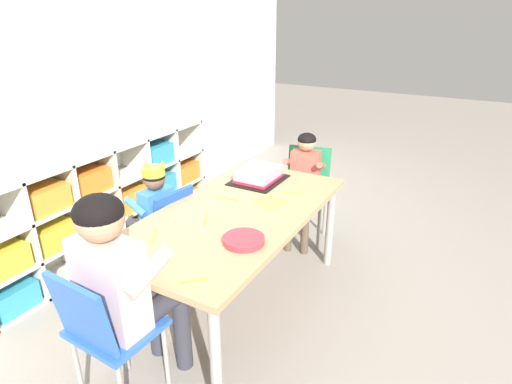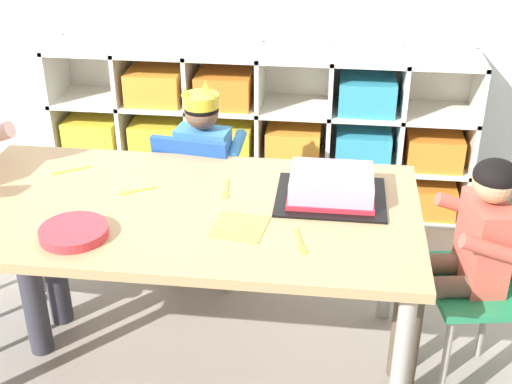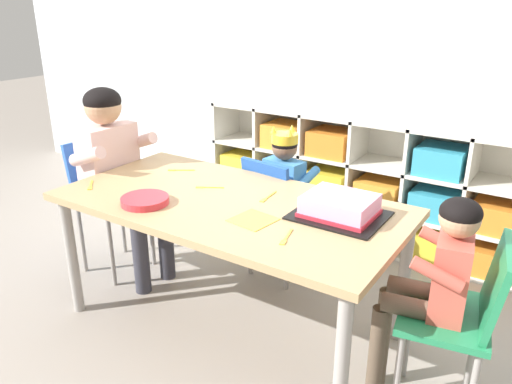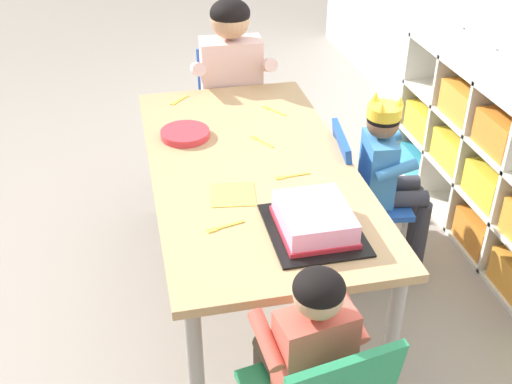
{
  "view_description": "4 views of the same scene",
  "coord_description": "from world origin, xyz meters",
  "px_view_note": "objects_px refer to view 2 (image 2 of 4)",
  "views": [
    {
      "loc": [
        -1.83,
        -1.15,
        1.67
      ],
      "look_at": [
        0.22,
        -0.01,
        0.67
      ],
      "focal_mm": 29.72,
      "sensor_mm": 36.0,
      "label": 1
    },
    {
      "loc": [
        0.47,
        -1.91,
        1.74
      ],
      "look_at": [
        0.25,
        -0.06,
        0.74
      ],
      "focal_mm": 48.67,
      "sensor_mm": 36.0,
      "label": 2
    },
    {
      "loc": [
        1.21,
        -1.63,
        1.47
      ],
      "look_at": [
        0.16,
        -0.03,
        0.72
      ],
      "focal_mm": 35.24,
      "sensor_mm": 36.0,
      "label": 3
    },
    {
      "loc": [
        2.1,
        -0.44,
        1.88
      ],
      "look_at": [
        0.26,
        -0.04,
        0.67
      ],
      "focal_mm": 44.69,
      "sensor_mm": 36.0,
      "label": 4
    }
  ],
  "objects_px": {
    "activity_table": "(184,223)",
    "fork_near_cake_tray": "(136,191)",
    "birthday_cake_on_tray": "(331,188)",
    "fork_scattered_mid_table": "(69,171)",
    "fork_at_table_front_edge": "(301,243)",
    "child_with_crown": "(207,156)",
    "fork_beside_plate_stack": "(226,189)",
    "classroom_chair_blue": "(200,195)",
    "classroom_chair_guest_side": "(494,278)",
    "guest_at_table_side": "(466,250)",
    "paper_plate_stack": "(74,232)"
  },
  "relations": [
    {
      "from": "birthday_cake_on_tray",
      "to": "guest_at_table_side",
      "type": "bearing_deg",
      "value": -19.02
    },
    {
      "from": "activity_table",
      "to": "classroom_chair_guest_side",
      "type": "height_order",
      "value": "classroom_chair_guest_side"
    },
    {
      "from": "birthday_cake_on_tray",
      "to": "fork_beside_plate_stack",
      "type": "bearing_deg",
      "value": 177.75
    },
    {
      "from": "child_with_crown",
      "to": "classroom_chair_guest_side",
      "type": "distance_m",
      "value": 1.21
    },
    {
      "from": "classroom_chair_guest_side",
      "to": "fork_beside_plate_stack",
      "type": "distance_m",
      "value": 0.91
    },
    {
      "from": "activity_table",
      "to": "fork_near_cake_tray",
      "type": "bearing_deg",
      "value": 156.4
    },
    {
      "from": "paper_plate_stack",
      "to": "fork_near_cake_tray",
      "type": "bearing_deg",
      "value": 70.63
    },
    {
      "from": "classroom_chair_guest_side",
      "to": "fork_scattered_mid_table",
      "type": "bearing_deg",
      "value": -108.12
    },
    {
      "from": "child_with_crown",
      "to": "activity_table",
      "type": "bearing_deg",
      "value": 101.18
    },
    {
      "from": "fork_near_cake_tray",
      "to": "classroom_chair_blue",
      "type": "bearing_deg",
      "value": 42.37
    },
    {
      "from": "birthday_cake_on_tray",
      "to": "fork_scattered_mid_table",
      "type": "height_order",
      "value": "birthday_cake_on_tray"
    },
    {
      "from": "fork_near_cake_tray",
      "to": "fork_beside_plate_stack",
      "type": "height_order",
      "value": "same"
    },
    {
      "from": "paper_plate_stack",
      "to": "fork_beside_plate_stack",
      "type": "height_order",
      "value": "paper_plate_stack"
    },
    {
      "from": "birthday_cake_on_tray",
      "to": "fork_scattered_mid_table",
      "type": "bearing_deg",
      "value": 174.71
    },
    {
      "from": "paper_plate_stack",
      "to": "fork_near_cake_tray",
      "type": "xyz_separation_m",
      "value": [
        0.11,
        0.3,
        -0.01
      ]
    },
    {
      "from": "classroom_chair_guest_side",
      "to": "paper_plate_stack",
      "type": "height_order",
      "value": "classroom_chair_guest_side"
    },
    {
      "from": "classroom_chair_blue",
      "to": "birthday_cake_on_tray",
      "type": "xyz_separation_m",
      "value": [
        0.52,
        -0.37,
        0.26
      ]
    },
    {
      "from": "classroom_chair_blue",
      "to": "fork_scattered_mid_table",
      "type": "height_order",
      "value": "classroom_chair_blue"
    },
    {
      "from": "paper_plate_stack",
      "to": "fork_near_cake_tray",
      "type": "distance_m",
      "value": 0.32
    },
    {
      "from": "guest_at_table_side",
      "to": "classroom_chair_guest_side",
      "type": "bearing_deg",
      "value": 90.0
    },
    {
      "from": "fork_scattered_mid_table",
      "to": "activity_table",
      "type": "bearing_deg",
      "value": -56.34
    },
    {
      "from": "classroom_chair_guest_side",
      "to": "fork_scattered_mid_table",
      "type": "distance_m",
      "value": 1.49
    },
    {
      "from": "activity_table",
      "to": "fork_at_table_front_edge",
      "type": "relative_size",
      "value": 11.39
    },
    {
      "from": "guest_at_table_side",
      "to": "classroom_chair_blue",
      "type": "bearing_deg",
      "value": -128.5
    },
    {
      "from": "classroom_chair_blue",
      "to": "child_with_crown",
      "type": "xyz_separation_m",
      "value": [
        0.01,
        0.11,
        0.12
      ]
    },
    {
      "from": "activity_table",
      "to": "child_with_crown",
      "type": "distance_m",
      "value": 0.6
    },
    {
      "from": "guest_at_table_side",
      "to": "paper_plate_stack",
      "type": "distance_m",
      "value": 1.2
    },
    {
      "from": "fork_at_table_front_edge",
      "to": "fork_scattered_mid_table",
      "type": "bearing_deg",
      "value": 52.1
    },
    {
      "from": "birthday_cake_on_tray",
      "to": "fork_at_table_front_edge",
      "type": "height_order",
      "value": "birthday_cake_on_tray"
    },
    {
      "from": "classroom_chair_blue",
      "to": "guest_at_table_side",
      "type": "xyz_separation_m",
      "value": [
        0.95,
        -0.52,
        0.15
      ]
    },
    {
      "from": "fork_at_table_front_edge",
      "to": "fork_beside_plate_stack",
      "type": "xyz_separation_m",
      "value": [
        -0.27,
        0.3,
        0.0
      ]
    },
    {
      "from": "classroom_chair_blue",
      "to": "classroom_chair_guest_side",
      "type": "xyz_separation_m",
      "value": [
        1.05,
        -0.5,
        0.04
      ]
    },
    {
      "from": "activity_table",
      "to": "paper_plate_stack",
      "type": "height_order",
      "value": "paper_plate_stack"
    },
    {
      "from": "fork_near_cake_tray",
      "to": "fork_at_table_front_edge",
      "type": "xyz_separation_m",
      "value": [
        0.57,
        -0.26,
        0.0
      ]
    },
    {
      "from": "classroom_chair_blue",
      "to": "paper_plate_stack",
      "type": "xyz_separation_m",
      "value": [
        -0.24,
        -0.71,
        0.24
      ]
    },
    {
      "from": "child_with_crown",
      "to": "fork_beside_plate_stack",
      "type": "distance_m",
      "value": 0.51
    },
    {
      "from": "classroom_chair_guest_side",
      "to": "classroom_chair_blue",
      "type": "bearing_deg",
      "value": -125.28
    },
    {
      "from": "classroom_chair_guest_side",
      "to": "activity_table",
      "type": "bearing_deg",
      "value": -100.78
    },
    {
      "from": "fork_scattered_mid_table",
      "to": "fork_beside_plate_stack",
      "type": "xyz_separation_m",
      "value": [
        0.58,
        -0.07,
        0.0
      ]
    },
    {
      "from": "classroom_chair_guest_side",
      "to": "fork_near_cake_tray",
      "type": "distance_m",
      "value": 1.2
    },
    {
      "from": "child_with_crown",
      "to": "fork_at_table_front_edge",
      "type": "height_order",
      "value": "child_with_crown"
    },
    {
      "from": "classroom_chair_guest_side",
      "to": "guest_at_table_side",
      "type": "distance_m",
      "value": 0.15
    },
    {
      "from": "child_with_crown",
      "to": "classroom_chair_guest_side",
      "type": "xyz_separation_m",
      "value": [
        1.04,
        -0.61,
        -0.08
      ]
    },
    {
      "from": "activity_table",
      "to": "fork_near_cake_tray",
      "type": "distance_m",
      "value": 0.21
    },
    {
      "from": "fork_near_cake_tray",
      "to": "birthday_cake_on_tray",
      "type": "bearing_deg",
      "value": -27.01
    },
    {
      "from": "fork_scattered_mid_table",
      "to": "fork_at_table_front_edge",
      "type": "relative_size",
      "value": 0.92
    },
    {
      "from": "classroom_chair_blue",
      "to": "child_with_crown",
      "type": "height_order",
      "value": "child_with_crown"
    },
    {
      "from": "activity_table",
      "to": "fork_beside_plate_stack",
      "type": "xyz_separation_m",
      "value": [
        0.12,
        0.12,
        0.07
      ]
    },
    {
      "from": "child_with_crown",
      "to": "fork_beside_plate_stack",
      "type": "height_order",
      "value": "child_with_crown"
    },
    {
      "from": "classroom_chair_blue",
      "to": "birthday_cake_on_tray",
      "type": "bearing_deg",
      "value": 152.24
    }
  ]
}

